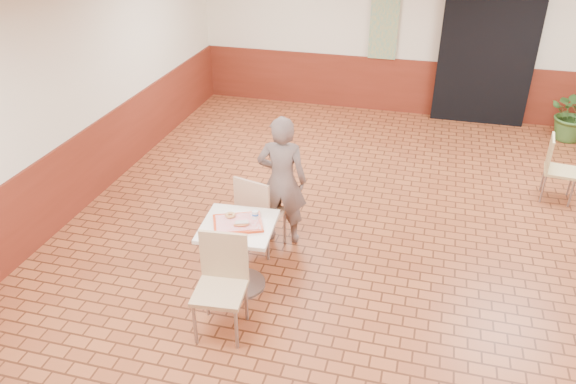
% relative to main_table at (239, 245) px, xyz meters
% --- Properties ---
extents(room_shell, '(8.01, 10.01, 3.01)m').
position_rel_main_table_xyz_m(room_shell, '(1.39, 0.73, 0.97)').
color(room_shell, brown).
rests_on(room_shell, ground).
extents(wainscot_band, '(8.00, 10.00, 1.00)m').
position_rel_main_table_xyz_m(wainscot_band, '(1.39, 0.73, -0.03)').
color(wainscot_band, '#612012').
rests_on(wainscot_band, ground).
extents(corridor_doorway, '(1.60, 0.22, 2.20)m').
position_rel_main_table_xyz_m(corridor_doorway, '(2.59, 5.61, 0.57)').
color(corridor_doorway, black).
rests_on(corridor_doorway, ground).
extents(promo_poster, '(0.50, 0.03, 1.20)m').
position_rel_main_table_xyz_m(promo_poster, '(0.79, 5.67, 1.07)').
color(promo_poster, gray).
rests_on(promo_poster, wainscot_band).
extents(main_table, '(0.74, 0.74, 0.78)m').
position_rel_main_table_xyz_m(main_table, '(0.00, 0.00, 0.00)').
color(main_table, beige).
rests_on(main_table, ground).
extents(chair_main_front, '(0.51, 0.51, 1.01)m').
position_rel_main_table_xyz_m(chair_main_front, '(0.05, -0.64, 0.04)').
color(chair_main_front, tan).
rests_on(chair_main_front, ground).
extents(chair_main_back, '(0.56, 0.56, 0.99)m').
position_rel_main_table_xyz_m(chair_main_back, '(-0.01, 0.68, 0.03)').
color(chair_main_back, tan).
rests_on(chair_main_back, ground).
extents(customer, '(0.62, 0.45, 1.60)m').
position_rel_main_table_xyz_m(customer, '(0.20, 0.99, 0.28)').
color(customer, '#66554F').
rests_on(customer, ground).
extents(serving_tray, '(0.50, 0.39, 0.03)m').
position_rel_main_table_xyz_m(serving_tray, '(0.00, 0.00, 0.27)').
color(serving_tray, '#BA2F0E').
rests_on(serving_tray, main_table).
extents(ring_donut, '(0.13, 0.13, 0.03)m').
position_rel_main_table_xyz_m(ring_donut, '(-0.11, 0.08, 0.30)').
color(ring_donut, '#BB8044').
rests_on(ring_donut, serving_tray).
extents(long_john_donut, '(0.17, 0.13, 0.05)m').
position_rel_main_table_xyz_m(long_john_donut, '(0.06, -0.06, 0.31)').
color(long_john_donut, '#E17D42').
rests_on(long_john_donut, serving_tray).
extents(paper_cup, '(0.07, 0.07, 0.08)m').
position_rel_main_table_xyz_m(paper_cup, '(0.15, 0.12, 0.33)').
color(paper_cup, silver).
rests_on(paper_cup, serving_tray).
extents(chair_second_left, '(0.46, 0.46, 0.89)m').
position_rel_main_table_xyz_m(chair_second_left, '(3.50, 2.93, -0.03)').
color(chair_second_left, '#CBB979').
rests_on(chair_second_left, ground).
extents(potted_plant, '(0.85, 0.74, 0.93)m').
position_rel_main_table_xyz_m(potted_plant, '(4.11, 5.13, -0.06)').
color(potted_plant, '#386428').
rests_on(potted_plant, ground).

